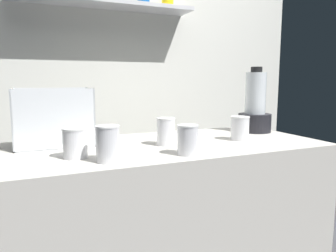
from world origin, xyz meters
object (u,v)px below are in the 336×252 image
at_px(juice_cup_carrot_far_left, 75,145).
at_px(juice_cup_carrot_right, 188,141).
at_px(juice_cup_pomegranate_left, 108,146).
at_px(juice_cup_beet_middle, 166,133).
at_px(carrot_display_bin, 54,127).
at_px(blender_pitcher, 255,108).
at_px(juice_cup_pomegranate_far_right, 240,129).

bearing_deg(juice_cup_carrot_far_left, juice_cup_carrot_right, -16.14).
distance_m(juice_cup_pomegranate_left, juice_cup_beet_middle, 0.35).
bearing_deg(carrot_display_bin, juice_cup_beet_middle, -23.59).
distance_m(juice_cup_pomegranate_left, juice_cup_carrot_right, 0.30).
bearing_deg(juice_cup_carrot_far_left, blender_pitcher, 13.37).
xyz_separation_m(juice_cup_carrot_far_left, juice_cup_pomegranate_left, (0.10, -0.10, 0.01)).
bearing_deg(blender_pitcher, juice_cup_carrot_far_left, -166.63).
xyz_separation_m(blender_pitcher, juice_cup_pomegranate_far_right, (-0.23, -0.18, -0.08)).
height_order(juice_cup_beet_middle, juice_cup_pomegranate_far_right, juice_cup_beet_middle).
relative_size(blender_pitcher, juice_cup_carrot_right, 3.08).
relative_size(juice_cup_beet_middle, juice_cup_pomegranate_far_right, 1.07).
height_order(juice_cup_pomegranate_left, juice_cup_beet_middle, juice_cup_pomegranate_left).
distance_m(juice_cup_carrot_far_left, juice_cup_pomegranate_far_right, 0.77).
height_order(carrot_display_bin, blender_pitcher, blender_pitcher).
height_order(juice_cup_carrot_far_left, juice_cup_pomegranate_left, juice_cup_pomegranate_left).
height_order(blender_pitcher, juice_cup_carrot_right, blender_pitcher).
relative_size(juice_cup_beet_middle, juice_cup_carrot_right, 1.05).
height_order(juice_cup_carrot_far_left, juice_cup_beet_middle, juice_cup_beet_middle).
distance_m(juice_cup_carrot_far_left, juice_cup_beet_middle, 0.40).
xyz_separation_m(juice_cup_pomegranate_left, juice_cup_beet_middle, (0.30, 0.19, -0.00)).
distance_m(carrot_display_bin, juice_cup_carrot_right, 0.61).
bearing_deg(juice_cup_pomegranate_left, juice_cup_beet_middle, 32.06).
xyz_separation_m(juice_cup_beet_middle, juice_cup_pomegranate_far_right, (0.37, -0.03, -0.00)).
relative_size(juice_cup_carrot_far_left, juice_cup_carrot_right, 0.96).
bearing_deg(juice_cup_pomegranate_left, carrot_display_bin, 111.86).
relative_size(blender_pitcher, juice_cup_beet_middle, 2.93).
bearing_deg(juice_cup_pomegranate_far_right, juice_cup_carrot_far_left, -175.74).
xyz_separation_m(juice_cup_pomegranate_left, juice_cup_pomegranate_far_right, (0.67, 0.16, -0.00)).
bearing_deg(juice_cup_carrot_right, carrot_display_bin, 139.14).
height_order(carrot_display_bin, juice_cup_beet_middle, carrot_display_bin).
bearing_deg(juice_cup_beet_middle, juice_cup_pomegranate_left, -147.94).
relative_size(carrot_display_bin, juice_cup_carrot_far_left, 2.92).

